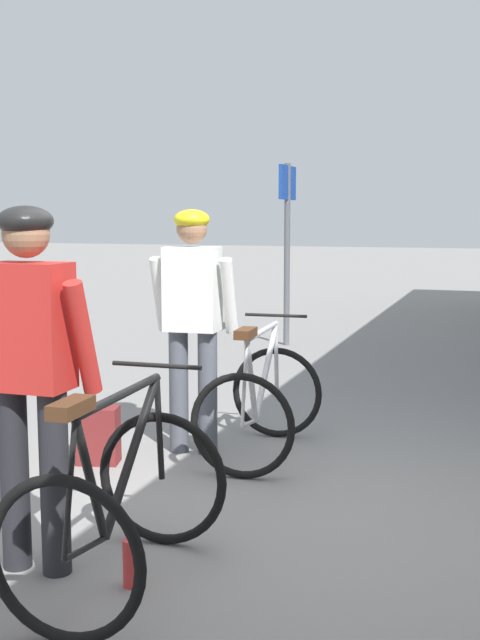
{
  "coord_description": "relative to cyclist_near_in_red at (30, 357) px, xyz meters",
  "views": [
    {
      "loc": [
        1.08,
        -4.15,
        1.71
      ],
      "look_at": [
        -0.56,
        0.57,
        1.05
      ],
      "focal_mm": 43.99,
      "sensor_mm": 36.0,
      "label": 1
    }
  ],
  "objects": [
    {
      "name": "water_bottle_near_the_bikes",
      "position": [
        0.51,
        -0.01,
        -0.94
      ],
      "size": [
        0.08,
        0.08,
        0.23
      ],
      "primitive_type": "cylinder",
      "color": "red",
      "rests_on": "ground"
    },
    {
      "name": "backpack_on_platform",
      "position": [
        -0.54,
        1.57,
        -0.85
      ],
      "size": [
        0.32,
        0.24,
        0.4
      ],
      "primitive_type": "cube",
      "rotation": [
        0.0,
        0.0,
        0.25
      ],
      "color": "maroon",
      "rests_on": "ground"
    },
    {
      "name": "cyclist_far_in_white",
      "position": [
        -0.01,
        2.02,
        0.0
      ],
      "size": [
        0.63,
        0.34,
        1.76
      ],
      "color": "#4C515B",
      "rests_on": "ground"
    },
    {
      "name": "bicycle_far_silver",
      "position": [
        0.48,
        2.09,
        -0.65
      ],
      "size": [
        0.78,
        1.11,
        0.99
      ],
      "color": "black",
      "rests_on": "ground"
    },
    {
      "name": "cyclist_near_in_red",
      "position": [
        0.0,
        0.0,
        0.0
      ],
      "size": [
        0.62,
        0.32,
        1.76
      ],
      "color": "#232328",
      "rests_on": "ground"
    },
    {
      "name": "platform_sign_post",
      "position": [
        -0.68,
        6.9,
        0.57
      ],
      "size": [
        0.08,
        0.7,
        2.4
      ],
      "color": "#595B60",
      "rests_on": "ground"
    },
    {
      "name": "bicycle_near_black",
      "position": [
        0.47,
        -0.04,
        -0.65
      ],
      "size": [
        0.76,
        1.1,
        0.99
      ],
      "color": "black",
      "rests_on": "ground"
    },
    {
      "name": "ground_plane",
      "position": [
        1.05,
        1.04,
        -1.05
      ],
      "size": [
        80.0,
        80.0,
        0.0
      ],
      "primitive_type": "plane",
      "color": "gray"
    }
  ]
}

